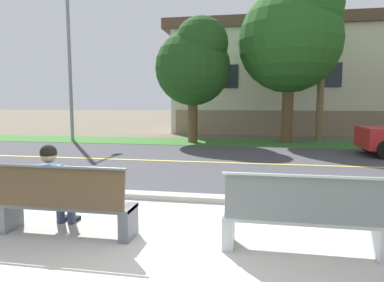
{
  "coord_description": "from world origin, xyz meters",
  "views": [
    {
      "loc": [
        0.96,
        -3.74,
        1.82
      ],
      "look_at": [
        -0.35,
        3.43,
        1.0
      ],
      "focal_mm": 31.88,
      "sensor_mm": 36.0,
      "label": 1
    }
  ],
  "objects_px": {
    "bench_right": "(303,217)",
    "streetlamp": "(71,48)",
    "shade_tree_left": "(293,33)",
    "bench_left": "(64,204)",
    "seated_person_blue": "(54,184)",
    "shade_tree_far_left": "(195,62)"
  },
  "relations": [
    {
      "from": "bench_left",
      "to": "shade_tree_far_left",
      "type": "height_order",
      "value": "shade_tree_far_left"
    },
    {
      "from": "shade_tree_left",
      "to": "bench_right",
      "type": "bearing_deg",
      "value": -94.95
    },
    {
      "from": "shade_tree_far_left",
      "to": "shade_tree_left",
      "type": "distance_m",
      "value": 4.51
    },
    {
      "from": "streetlamp",
      "to": "shade_tree_far_left",
      "type": "xyz_separation_m",
      "value": [
        6.02,
        -0.04,
        -0.81
      ]
    },
    {
      "from": "seated_person_blue",
      "to": "shade_tree_left",
      "type": "bearing_deg",
      "value": 69.41
    },
    {
      "from": "bench_right",
      "to": "shade_tree_far_left",
      "type": "relative_size",
      "value": 0.34
    },
    {
      "from": "bench_left",
      "to": "seated_person_blue",
      "type": "height_order",
      "value": "seated_person_blue"
    },
    {
      "from": "bench_left",
      "to": "bench_right",
      "type": "distance_m",
      "value": 3.11
    },
    {
      "from": "bench_right",
      "to": "seated_person_blue",
      "type": "relative_size",
      "value": 1.53
    },
    {
      "from": "bench_right",
      "to": "shade_tree_left",
      "type": "xyz_separation_m",
      "value": [
        1.03,
        11.84,
        4.41
      ]
    },
    {
      "from": "bench_right",
      "to": "shade_tree_far_left",
      "type": "xyz_separation_m",
      "value": [
        -3.26,
        11.22,
        3.17
      ]
    },
    {
      "from": "bench_left",
      "to": "streetlamp",
      "type": "relative_size",
      "value": 0.24
    },
    {
      "from": "bench_left",
      "to": "streetlamp",
      "type": "height_order",
      "value": "streetlamp"
    },
    {
      "from": "bench_right",
      "to": "streetlamp",
      "type": "bearing_deg",
      "value": 129.5
    },
    {
      "from": "bench_right",
      "to": "seated_person_blue",
      "type": "height_order",
      "value": "seated_person_blue"
    },
    {
      "from": "streetlamp",
      "to": "shade_tree_far_left",
      "type": "relative_size",
      "value": 1.4
    },
    {
      "from": "bench_right",
      "to": "streetlamp",
      "type": "height_order",
      "value": "streetlamp"
    },
    {
      "from": "shade_tree_far_left",
      "to": "shade_tree_left",
      "type": "relative_size",
      "value": 0.75
    },
    {
      "from": "bench_right",
      "to": "shade_tree_left",
      "type": "relative_size",
      "value": 0.26
    },
    {
      "from": "shade_tree_far_left",
      "to": "shade_tree_left",
      "type": "height_order",
      "value": "shade_tree_left"
    },
    {
      "from": "shade_tree_left",
      "to": "streetlamp",
      "type": "bearing_deg",
      "value": -176.75
    },
    {
      "from": "shade_tree_far_left",
      "to": "streetlamp",
      "type": "bearing_deg",
      "value": 179.65
    }
  ]
}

